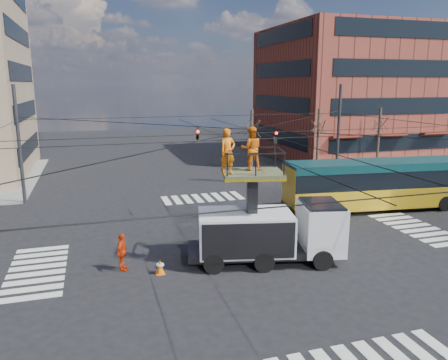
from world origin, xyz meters
TOP-DOWN VIEW (x-y plane):
  - ground at (0.00, 0.00)m, footprint 120.00×120.00m
  - sidewalk_ne at (21.00, 21.00)m, footprint 18.00×18.00m
  - crosswalks at (0.00, 0.00)m, footprint 22.40×22.40m
  - building_ne at (21.98, 23.98)m, footprint 20.06×16.06m
  - overhead_network at (-0.07, 0.40)m, footprint 24.24×24.24m
  - tree_a at (5.00, 13.50)m, footprint 2.00×2.00m
  - tree_b at (11.00, 13.50)m, footprint 2.00×2.00m
  - tree_c at (17.00, 13.50)m, footprint 2.00×2.00m
  - utility_truck at (0.15, -1.93)m, footprint 7.33×3.83m
  - city_bus at (10.47, 3.93)m, footprint 12.94×3.94m
  - traffic_cone at (-4.85, -1.90)m, footprint 0.36×0.36m
  - worker_ground at (-6.37, -1.06)m, footprint 0.78×1.08m
  - flagger at (5.05, 1.41)m, footprint 0.96×1.31m

SIDE VIEW (x-z plane):
  - ground at x=0.00m, z-range 0.00..0.00m
  - crosswalks at x=0.00m, z-range 0.00..0.02m
  - sidewalk_ne at x=21.00m, z-range 0.00..0.12m
  - traffic_cone at x=-4.85m, z-range 0.00..0.65m
  - worker_ground at x=-6.37m, z-range 0.00..1.70m
  - flagger at x=5.05m, z-range 0.00..1.83m
  - city_bus at x=10.47m, z-range 0.13..3.33m
  - utility_truck at x=0.15m, z-range -1.05..5.15m
  - overhead_network at x=-0.07m, z-range 0.29..8.29m
  - tree_a at x=5.00m, z-range 1.63..7.63m
  - tree_b at x=11.00m, z-range 1.63..7.63m
  - tree_c at x=17.00m, z-range 1.63..7.63m
  - building_ne at x=21.98m, z-range 0.00..14.00m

